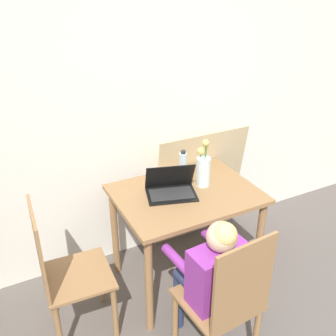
# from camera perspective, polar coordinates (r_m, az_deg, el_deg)

# --- Properties ---
(wall_back) EXTENTS (6.40, 0.05, 2.50)m
(wall_back) POSITION_cam_1_polar(r_m,az_deg,el_deg) (2.82, -5.90, 9.32)
(wall_back) COLOR white
(wall_back) RESTS_ON ground_plane
(dining_table) EXTENTS (0.94, 0.71, 0.76)m
(dining_table) POSITION_cam_1_polar(r_m,az_deg,el_deg) (2.71, 2.58, -5.64)
(dining_table) COLOR olive
(dining_table) RESTS_ON ground_plane
(chair_occupied) EXTENTS (0.43, 0.43, 0.96)m
(chair_occupied) POSITION_cam_1_polar(r_m,az_deg,el_deg) (2.29, 8.40, -18.61)
(chair_occupied) COLOR olive
(chair_occupied) RESTS_ON ground_plane
(chair_spare) EXTENTS (0.42, 0.42, 0.96)m
(chair_spare) POSITION_cam_1_polar(r_m,az_deg,el_deg) (2.50, -14.83, -14.50)
(chair_spare) COLOR olive
(chair_spare) RESTS_ON ground_plane
(person_seated) EXTENTS (0.37, 0.44, 0.96)m
(person_seated) POSITION_cam_1_polar(r_m,az_deg,el_deg) (2.27, 6.49, -14.55)
(person_seated) COLOR purple
(person_seated) RESTS_ON ground_plane
(laptop) EXTENTS (0.38, 0.31, 0.21)m
(laptop) POSITION_cam_1_polar(r_m,az_deg,el_deg) (2.61, 0.40, -2.75)
(laptop) COLOR black
(laptop) RESTS_ON dining_table
(flower_vase) EXTENTS (0.10, 0.10, 0.35)m
(flower_vase) POSITION_cam_1_polar(r_m,az_deg,el_deg) (2.68, 5.14, -0.13)
(flower_vase) COLOR silver
(flower_vase) RESTS_ON dining_table
(water_bottle) EXTENTS (0.06, 0.06, 0.22)m
(water_bottle) POSITION_cam_1_polar(r_m,az_deg,el_deg) (2.77, 2.19, 0.39)
(water_bottle) COLOR silver
(water_bottle) RESTS_ON dining_table
(cardboard_panel) EXTENTS (0.78, 0.15, 0.99)m
(cardboard_panel) POSITION_cam_1_polar(r_m,az_deg,el_deg) (3.24, 4.60, -2.72)
(cardboard_panel) COLOR tan
(cardboard_panel) RESTS_ON ground_plane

